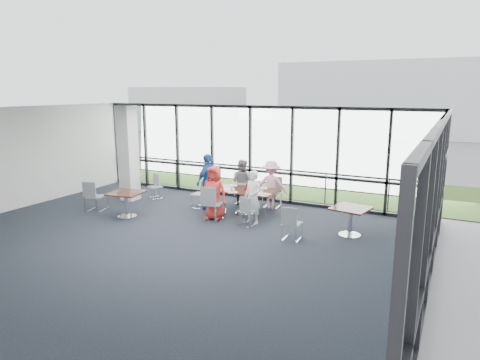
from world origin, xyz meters
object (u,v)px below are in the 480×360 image
at_px(diner_near_right, 253,197).
at_px(diner_far_right, 271,185).
at_px(side_table_left, 126,196).
at_px(chair_main_nr, 247,211).
at_px(side_table_right, 351,212).
at_px(diner_far_left, 242,182).
at_px(structural_column, 128,153).
at_px(diner_end, 209,182).
at_px(chair_spare_r, 292,223).
at_px(chair_main_end, 200,194).
at_px(chair_spare_la, 96,196).
at_px(chair_spare_lb, 155,187).
at_px(main_table, 245,193).
at_px(diner_near_left, 214,193).
at_px(chair_main_fr, 272,193).
at_px(chair_main_fl, 243,191).
at_px(chair_main_nl, 213,204).

distance_m(diner_near_right, diner_far_right, 1.65).
xyz_separation_m(side_table_left, chair_main_nr, (3.53, 0.87, -0.23)).
xyz_separation_m(side_table_right, diner_far_left, (-3.86, 1.44, 0.11)).
bearing_deg(chair_main_nr, structural_column, -175.93).
height_order(diner_far_right, diner_end, diner_end).
bearing_deg(structural_column, chair_main_nr, -9.10).
relative_size(diner_near_right, chair_spare_r, 1.76).
bearing_deg(diner_far_left, side_table_left, 57.04).
distance_m(structural_column, diner_near_right, 4.99).
bearing_deg(diner_far_left, chair_main_end, 51.10).
xyz_separation_m(structural_column, chair_spare_la, (0.02, -1.58, -1.14)).
xyz_separation_m(structural_column, chair_main_end, (2.71, 0.18, -1.15)).
xyz_separation_m(diner_near_right, chair_spare_lb, (-4.21, 0.99, -0.34)).
bearing_deg(diner_far_right, main_table, 48.00).
relative_size(structural_column, diner_far_right, 2.10).
bearing_deg(main_table, diner_near_left, -123.61).
relative_size(main_table, chair_spare_r, 2.31).
distance_m(structural_column, side_table_left, 2.32).
bearing_deg(chair_spare_lb, diner_far_left, -143.71).
distance_m(diner_end, chair_spare_r, 3.70).
bearing_deg(diner_far_right, chair_spare_la, 16.24).
xyz_separation_m(side_table_right, chair_main_end, (-4.88, 0.49, -0.19)).
bearing_deg(structural_column, chair_main_end, 3.78).
relative_size(structural_column, main_table, 1.62).
bearing_deg(chair_main_fr, chair_main_nr, 87.16).
height_order(chair_main_fl, chair_spare_r, chair_main_fl).
bearing_deg(chair_spare_la, diner_near_left, -2.02).
xyz_separation_m(side_table_left, diner_near_left, (2.40, 1.02, 0.14)).
height_order(main_table, chair_spare_lb, chair_spare_lb).
relative_size(diner_far_right, chair_spare_lb, 1.87).
relative_size(structural_column, side_table_left, 3.06).
xyz_separation_m(chair_spare_la, chair_spare_lb, (0.66, 2.09, -0.05)).
bearing_deg(chair_main_fr, diner_far_right, 92.48).
relative_size(diner_near_right, chair_spare_lb, 1.83).
bearing_deg(side_table_left, chair_spare_r, 3.90).
bearing_deg(diner_far_left, diner_end, 60.44).
bearing_deg(side_table_left, diner_far_right, 39.34).
bearing_deg(diner_near_right, chair_spare_la, -157.07).
bearing_deg(chair_main_nl, side_table_left, -169.79).
height_order(side_table_right, chair_main_fr, chair_main_fr).
height_order(chair_main_nr, chair_main_fr, chair_main_fr).
bearing_deg(side_table_left, diner_near_right, 18.10).
xyz_separation_m(main_table, side_table_left, (-2.94, -1.90, 0.01)).
distance_m(diner_end, chair_main_fr, 2.06).
distance_m(structural_column, chair_main_fr, 5.03).
distance_m(diner_near_right, chair_spare_la, 5.00).
relative_size(chair_main_fr, chair_spare_r, 1.11).
bearing_deg(diner_end, diner_far_right, 130.06).
distance_m(structural_column, diner_near_left, 3.85).
bearing_deg(structural_column, diner_near_left, -9.54).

